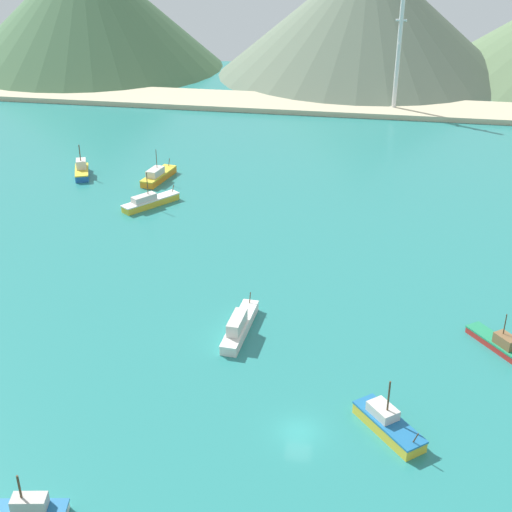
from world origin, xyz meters
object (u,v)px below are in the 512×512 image
Objects in this scene: fishing_boat_3 at (388,423)px; fishing_boat_6 at (150,201)px; fishing_boat_9 at (158,175)px; fishing_boat_5 at (499,343)px; fishing_boat_0 at (22,509)px; fishing_boat_4 at (239,326)px; fishing_boat_7 at (82,170)px; radio_tower at (398,56)px.

fishing_boat_6 reaches higher than fishing_boat_3.
fishing_boat_5 is at bearing -39.81° from fishing_boat_9.
fishing_boat_4 is at bearing 67.89° from fishing_boat_0.
fishing_boat_0 is at bearing -151.74° from fishing_boat_3.
fishing_boat_5 is 82.31m from fishing_boat_7.
fishing_boat_0 is 81.84m from fishing_boat_7.
fishing_boat_4 is at bearing -176.08° from fishing_boat_5.
fishing_boat_7 reaches higher than fishing_boat_0.
fishing_boat_3 is 117.10m from radio_tower.
fishing_boat_6 is (-39.63, 49.54, -0.03)m from fishing_boat_3.
fishing_boat_7 reaches higher than fishing_boat_5.
fishing_boat_9 reaches higher than fishing_boat_5.
fishing_boat_6 is at bearing -120.81° from radio_tower.
fishing_boat_6 reaches higher than fishing_boat_5.
fishing_boat_4 is at bearing -50.27° from fishing_boat_7.
fishing_boat_3 is 0.79× the size of fishing_boat_9.
fishing_boat_7 reaches higher than fishing_boat_4.
fishing_boat_5 is 101.64m from radio_tower.
fishing_boat_5 is 0.78× the size of fishing_boat_9.
fishing_boat_5 is at bearing 52.80° from fishing_boat_3.
fishing_boat_7 is at bearing 144.89° from fishing_boat_6.
fishing_boat_6 is at bearing 128.66° from fishing_boat_3.
fishing_boat_3 is 0.30× the size of radio_tower.
fishing_boat_7 is 0.76× the size of fishing_boat_9.
radio_tower is (0.26, 116.45, 12.36)m from fishing_boat_3.
radio_tower reaches higher than fishing_boat_3.
radio_tower reaches higher than fishing_boat_4.
fishing_boat_5 is at bearing -33.21° from fishing_boat_7.
radio_tower is at bearing 89.87° from fishing_boat_3.
fishing_boat_3 is 0.81× the size of fishing_boat_6.
fishing_boat_9 is at bearing 99.00° from fishing_boat_0.
fishing_boat_4 is 41.72m from fishing_boat_6.
fishing_boat_7 is 80.00m from radio_tower.
fishing_boat_6 is (-10.03, 65.45, 0.11)m from fishing_boat_0.
fishing_boat_6 is at bearing -79.42° from fishing_boat_9.
fishing_boat_7 is at bearing -179.44° from fishing_boat_9.
radio_tower reaches higher than fishing_boat_7.
fishing_boat_5 is at bearing 3.92° from fishing_boat_4.
fishing_boat_3 is at bearing -55.77° from fishing_boat_9.
fishing_boat_7 is (-16.86, 11.85, 0.18)m from fishing_boat_6.
fishing_boat_9 reaches higher than fishing_boat_0.
fishing_boat_4 is at bearing 140.52° from fishing_boat_3.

